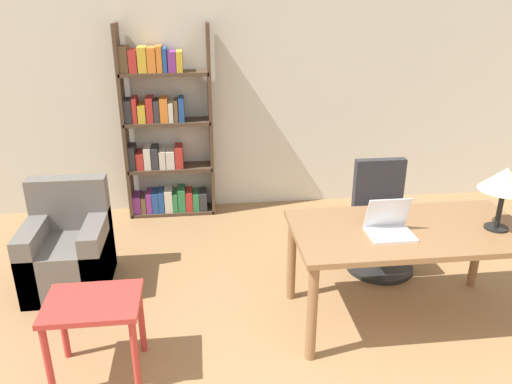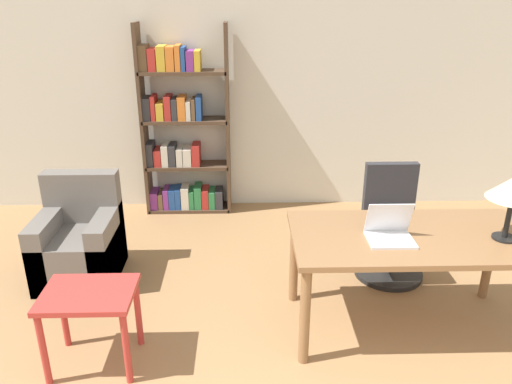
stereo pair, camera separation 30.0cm
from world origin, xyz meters
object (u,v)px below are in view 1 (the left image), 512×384
object	(u,v)px
side_table_blue	(94,314)
armchair	(69,253)
laptop	(389,226)
office_chair	(381,223)
table_lamp	(505,180)
desk	(409,240)
bookshelf	(163,136)

from	to	relation	value
side_table_blue	armchair	distance (m)	1.22
laptop	office_chair	size ratio (longest dim) A/B	0.32
table_lamp	side_table_blue	distance (m)	2.87
laptop	side_table_blue	bearing A→B (deg)	-171.95
side_table_blue	armchair	xyz separation A→B (m)	(-0.42, 1.13, -0.16)
desk	side_table_blue	world-z (taller)	desk
desk	bookshelf	distance (m)	2.89
office_chair	armchair	bearing A→B (deg)	179.99
table_lamp	desk	bearing A→B (deg)	172.71
desk	armchair	bearing A→B (deg)	163.07
table_lamp	office_chair	size ratio (longest dim) A/B	0.47
table_lamp	bookshelf	distance (m)	3.36
laptop	side_table_blue	distance (m)	2.04
laptop	armchair	xyz separation A→B (m)	(-2.41, 0.85, -0.52)
desk	armchair	distance (m)	2.74
side_table_blue	bookshelf	size ratio (longest dim) A/B	0.29
laptop	armchair	size ratio (longest dim) A/B	0.35
desk	office_chair	world-z (taller)	office_chair
desk	laptop	distance (m)	0.25
desk	office_chair	xyz separation A→B (m)	(0.10, 0.79, -0.25)
table_lamp	side_table_blue	size ratio (longest dim) A/B	0.79
table_lamp	armchair	size ratio (longest dim) A/B	0.52
office_chair	desk	bearing A→B (deg)	-97.07
desk	office_chair	distance (m)	0.83
side_table_blue	bookshelf	xyz separation A→B (m)	(0.32, 2.55, 0.43)
desk	laptop	xyz separation A→B (m)	(-0.19, -0.06, 0.15)
side_table_blue	armchair	size ratio (longest dim) A/B	0.66
office_chair	bookshelf	distance (m)	2.46
bookshelf	laptop	bearing A→B (deg)	-53.62
laptop	armchair	distance (m)	2.61
laptop	office_chair	distance (m)	0.98
office_chair	side_table_blue	distance (m)	2.54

